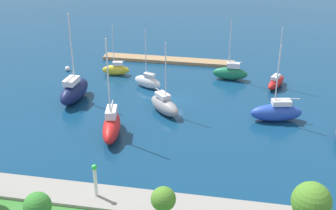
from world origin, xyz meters
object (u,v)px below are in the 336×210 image
park_tree_east (311,202)px  park_tree_mideast (163,200)px  pier_dock (168,60)px  sailboat_red_by_breakwater (112,126)px  harbor_beacon (95,178)px  sailboat_navy_west_end (74,91)px  sailboat_gray_center_basin (165,105)px  sailboat_yellow_mid_basin (116,69)px  sailboat_green_far_north (230,73)px  sailboat_blue_inner_mooring (276,112)px  mooring_buoy_white (67,69)px  sailboat_red_along_channel (276,82)px  sailboat_white_near_pier (148,81)px  park_tree_center (38,206)px

park_tree_east → park_tree_mideast: 12.91m
pier_dock → sailboat_red_by_breakwater: size_ratio=1.81×
harbor_beacon → sailboat_navy_west_end: sailboat_navy_west_end is taller
sailboat_gray_center_basin → sailboat_yellow_mid_basin: size_ratio=1.21×
park_tree_east → sailboat_green_far_north: sailboat_green_far_north is taller
pier_dock → sailboat_blue_inner_mooring: (-19.28, 20.38, 1.06)m
sailboat_navy_west_end → sailboat_blue_inner_mooring: bearing=-87.4°
park_tree_east → mooring_buoy_white: 53.92m
sailboat_navy_west_end → mooring_buoy_white: size_ratio=15.57×
sailboat_red_along_channel → sailboat_navy_west_end: sailboat_navy_west_end is taller
pier_dock → sailboat_red_along_channel: (-19.55, 8.51, 0.67)m
sailboat_red_along_channel → mooring_buoy_white: size_ratio=11.64×
harbor_beacon → sailboat_yellow_mid_basin: (8.29, -35.13, -2.48)m
park_tree_mideast → mooring_buoy_white: (25.19, -39.50, -4.59)m
pier_dock → harbor_beacon: 43.33m
pier_dock → mooring_buoy_white: mooring_buoy_white is taller
park_tree_east → sailboat_white_near_pier: size_ratio=0.64×
park_tree_center → sailboat_blue_inner_mooring: (-21.99, -28.99, -2.91)m
park_tree_mideast → sailboat_blue_inner_mooring: 29.34m
harbor_beacon → sailboat_gray_center_basin: size_ratio=0.34×
pier_dock → sailboat_green_far_north: size_ratio=2.39×
harbor_beacon → sailboat_green_far_north: bearing=-107.3°
sailboat_gray_center_basin → sailboat_navy_west_end: bearing=-140.0°
sailboat_yellow_mid_basin → sailboat_red_by_breakwater: bearing=97.2°
sailboat_blue_inner_mooring → sailboat_red_by_breakwater: sailboat_red_by_breakwater is taller
park_tree_mideast → sailboat_yellow_mid_basin: sailboat_yellow_mid_basin is taller
harbor_beacon → sailboat_red_by_breakwater: 14.72m
park_tree_center → park_tree_mideast: 11.33m
mooring_buoy_white → sailboat_red_along_channel: bearing=179.0°
park_tree_center → sailboat_navy_west_end: sailboat_navy_west_end is taller
sailboat_gray_center_basin → sailboat_navy_west_end: size_ratio=0.80×
sailboat_green_far_north → harbor_beacon: bearing=72.8°
sailboat_blue_inner_mooring → sailboat_white_near_pier: (20.34, -7.92, -0.26)m
park_tree_mideast → sailboat_gray_center_basin: bearing=-79.2°
pier_dock → sailboat_white_near_pier: bearing=85.2°
harbor_beacon → pier_dock: bearing=-89.2°
park_tree_east → sailboat_white_near_pier: 40.35m
harbor_beacon → mooring_buoy_white: harbor_beacon is taller
mooring_buoy_white → park_tree_center: bearing=108.7°
pier_dock → sailboat_navy_west_end: size_ratio=1.82×
sailboat_green_far_north → mooring_buoy_white: size_ratio=11.87×
park_tree_east → sailboat_green_far_north: (9.27, -39.30, -4.22)m
sailboat_gray_center_basin → sailboat_yellow_mid_basin: bearing=177.0°
park_tree_mideast → pier_dock: bearing=-79.9°
pier_dock → sailboat_navy_west_end: bearing=60.4°
sailboat_red_along_channel → sailboat_green_far_north: 7.85m
pier_dock → sailboat_white_near_pier: (1.05, 12.46, 0.81)m
sailboat_yellow_mid_basin → sailboat_navy_west_end: bearing=66.2°
sailboat_white_near_pier → sailboat_navy_west_end: size_ratio=0.71×
sailboat_gray_center_basin → sailboat_red_by_breakwater: (5.56, 7.95, 0.29)m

